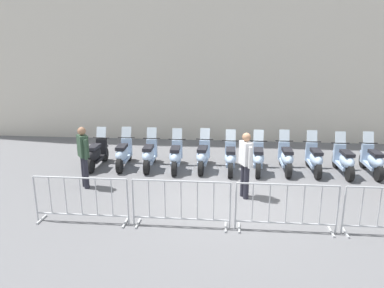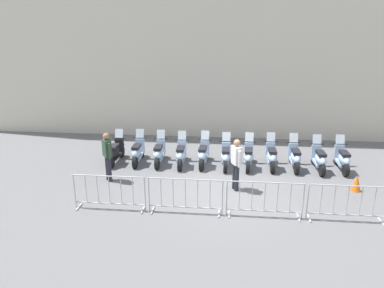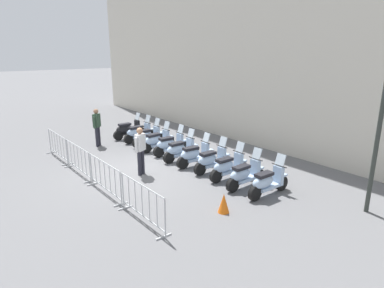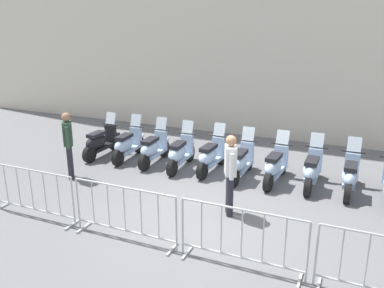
{
  "view_description": "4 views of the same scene",
  "coord_description": "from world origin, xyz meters",
  "px_view_note": "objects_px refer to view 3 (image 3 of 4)",
  "views": [
    {
      "loc": [
        0.85,
        -8.6,
        3.76
      ],
      "look_at": [
        -1.5,
        2.09,
        0.83
      ],
      "focal_mm": 33.39,
      "sensor_mm": 36.0,
      "label": 1
    },
    {
      "loc": [
        1.34,
        -10.58,
        5.03
      ],
      "look_at": [
        -1.54,
        1.88,
        0.91
      ],
      "focal_mm": 33.14,
      "sensor_mm": 36.0,
      "label": 2
    },
    {
      "loc": [
        10.94,
        -4.21,
        4.44
      ],
      "look_at": [
        0.33,
        2.28,
        0.82
      ],
      "focal_mm": 31.54,
      "sensor_mm": 36.0,
      "label": 3
    },
    {
      "loc": [
        3.52,
        -6.78,
        3.92
      ],
      "look_at": [
        -1.49,
        1.69,
        0.85
      ],
      "focal_mm": 37.32,
      "sensor_mm": 36.0,
      "label": 4
    }
  ],
  "objects_px": {
    "barrier_segment_2": "(105,178)",
    "motorcycle_3": "(157,141)",
    "motorcycle_5": "(180,150)",
    "traffic_cone": "(224,203)",
    "motorcycle_0": "(128,130)",
    "motorcycle_2": "(147,136)",
    "motorcycle_8": "(228,167)",
    "motorcycle_1": "(138,133)",
    "officer_mid_plaza": "(97,125)",
    "officer_near_row_end": "(140,148)",
    "barrier_segment_0": "(58,146)",
    "barrier_segment_1": "(78,160)",
    "motorcycle_4": "(170,145)",
    "motorcycle_9": "(245,175)",
    "motorcycle_7": "(211,160)",
    "motorcycle_6": "(194,155)",
    "motorcycle_10": "(267,182)"
  },
  "relations": [
    {
      "from": "motorcycle_3",
      "to": "motorcycle_9",
      "type": "distance_m",
      "value": 5.19
    },
    {
      "from": "barrier_segment_1",
      "to": "traffic_cone",
      "type": "bearing_deg",
      "value": 27.83
    },
    {
      "from": "motorcycle_4",
      "to": "officer_near_row_end",
      "type": "distance_m",
      "value": 2.48
    },
    {
      "from": "motorcycle_4",
      "to": "motorcycle_8",
      "type": "xyz_separation_m",
      "value": [
        3.44,
        0.44,
        0.0
      ]
    },
    {
      "from": "motorcycle_4",
      "to": "motorcycle_3",
      "type": "bearing_deg",
      "value": -166.12
    },
    {
      "from": "motorcycle_6",
      "to": "motorcycle_0",
      "type": "bearing_deg",
      "value": -172.43
    },
    {
      "from": "motorcycle_1",
      "to": "officer_near_row_end",
      "type": "relative_size",
      "value": 0.99
    },
    {
      "from": "motorcycle_0",
      "to": "motorcycle_2",
      "type": "distance_m",
      "value": 1.74
    },
    {
      "from": "motorcycle_2",
      "to": "motorcycle_7",
      "type": "distance_m",
      "value": 4.32
    },
    {
      "from": "motorcycle_2",
      "to": "officer_mid_plaza",
      "type": "bearing_deg",
      "value": -122.23
    },
    {
      "from": "motorcycle_4",
      "to": "motorcycle_5",
      "type": "height_order",
      "value": "same"
    },
    {
      "from": "motorcycle_1",
      "to": "motorcycle_7",
      "type": "relative_size",
      "value": 1.0
    },
    {
      "from": "motorcycle_3",
      "to": "officer_mid_plaza",
      "type": "bearing_deg",
      "value": -136.47
    },
    {
      "from": "barrier_segment_2",
      "to": "motorcycle_3",
      "type": "bearing_deg",
      "value": 134.57
    },
    {
      "from": "barrier_segment_1",
      "to": "officer_near_row_end",
      "type": "height_order",
      "value": "officer_near_row_end"
    },
    {
      "from": "motorcycle_2",
      "to": "barrier_segment_0",
      "type": "relative_size",
      "value": 0.81
    },
    {
      "from": "motorcycle_1",
      "to": "traffic_cone",
      "type": "relative_size",
      "value": 3.13
    },
    {
      "from": "motorcycle_5",
      "to": "officer_near_row_end",
      "type": "distance_m",
      "value": 2.09
    },
    {
      "from": "motorcycle_7",
      "to": "traffic_cone",
      "type": "bearing_deg",
      "value": -28.35
    },
    {
      "from": "officer_near_row_end",
      "to": "traffic_cone",
      "type": "distance_m",
      "value": 4.01
    },
    {
      "from": "motorcycle_5",
      "to": "motorcycle_9",
      "type": "xyz_separation_m",
      "value": [
        3.43,
        0.45,
        0.0
      ]
    },
    {
      "from": "motorcycle_4",
      "to": "traffic_cone",
      "type": "height_order",
      "value": "motorcycle_4"
    },
    {
      "from": "motorcycle_3",
      "to": "motorcycle_7",
      "type": "distance_m",
      "value": 3.46
    },
    {
      "from": "officer_near_row_end",
      "to": "motorcycle_0",
      "type": "bearing_deg",
      "value": 164.03
    },
    {
      "from": "officer_near_row_end",
      "to": "barrier_segment_0",
      "type": "bearing_deg",
      "value": -147.59
    },
    {
      "from": "motorcycle_10",
      "to": "barrier_segment_0",
      "type": "relative_size",
      "value": 0.81
    },
    {
      "from": "motorcycle_5",
      "to": "motorcycle_8",
      "type": "relative_size",
      "value": 1.0
    },
    {
      "from": "barrier_segment_0",
      "to": "officer_near_row_end",
      "type": "bearing_deg",
      "value": 32.41
    },
    {
      "from": "motorcycle_5",
      "to": "traffic_cone",
      "type": "relative_size",
      "value": 3.13
    },
    {
      "from": "officer_mid_plaza",
      "to": "traffic_cone",
      "type": "height_order",
      "value": "officer_mid_plaza"
    },
    {
      "from": "motorcycle_3",
      "to": "motorcycle_6",
      "type": "xyz_separation_m",
      "value": [
        2.56,
        0.36,
        0.0
      ]
    },
    {
      "from": "barrier_segment_1",
      "to": "motorcycle_2",
      "type": "bearing_deg",
      "value": 118.66
    },
    {
      "from": "motorcycle_2",
      "to": "motorcycle_10",
      "type": "height_order",
      "value": "same"
    },
    {
      "from": "motorcycle_10",
      "to": "barrier_segment_0",
      "type": "xyz_separation_m",
      "value": [
        -7.12,
        -4.74,
        0.07
      ]
    },
    {
      "from": "motorcycle_3",
      "to": "motorcycle_1",
      "type": "bearing_deg",
      "value": -175.79
    },
    {
      "from": "motorcycle_0",
      "to": "motorcycle_1",
      "type": "xyz_separation_m",
      "value": [
        0.85,
        0.2,
        0.0
      ]
    },
    {
      "from": "motorcycle_8",
      "to": "motorcycle_9",
      "type": "xyz_separation_m",
      "value": [
        0.87,
        0.01,
        0.0
      ]
    },
    {
      "from": "motorcycle_9",
      "to": "traffic_cone",
      "type": "distance_m",
      "value": 1.9
    },
    {
      "from": "motorcycle_1",
      "to": "officer_near_row_end",
      "type": "xyz_separation_m",
      "value": [
        4.03,
        -1.6,
        0.53
      ]
    },
    {
      "from": "motorcycle_10",
      "to": "barrier_segment_2",
      "type": "relative_size",
      "value": 0.81
    },
    {
      "from": "motorcycle_8",
      "to": "motorcycle_0",
      "type": "bearing_deg",
      "value": -171.95
    },
    {
      "from": "motorcycle_1",
      "to": "officer_mid_plaza",
      "type": "distance_m",
      "value": 1.96
    },
    {
      "from": "motorcycle_2",
      "to": "motorcycle_3",
      "type": "xyz_separation_m",
      "value": [
        0.87,
        0.05,
        0.0
      ]
    },
    {
      "from": "motorcycle_3",
      "to": "barrier_segment_0",
      "type": "xyz_separation_m",
      "value": [
        -1.12,
        -3.9,
        0.07
      ]
    },
    {
      "from": "motorcycle_0",
      "to": "motorcycle_5",
      "type": "height_order",
      "value": "same"
    },
    {
      "from": "motorcycle_2",
      "to": "motorcycle_4",
      "type": "distance_m",
      "value": 1.72
    },
    {
      "from": "barrier_segment_0",
      "to": "barrier_segment_1",
      "type": "relative_size",
      "value": 1.0
    },
    {
      "from": "motorcycle_2",
      "to": "motorcycle_4",
      "type": "xyz_separation_m",
      "value": [
        1.71,
        0.26,
        0.0
      ]
    },
    {
      "from": "motorcycle_7",
      "to": "motorcycle_2",
      "type": "bearing_deg",
      "value": -172.01
    },
    {
      "from": "motorcycle_1",
      "to": "motorcycle_8",
      "type": "xyz_separation_m",
      "value": [
        6.0,
        0.77,
        0.0
      ]
    }
  ]
}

